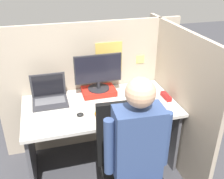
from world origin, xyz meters
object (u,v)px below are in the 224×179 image
object	(u,v)px
paper_box	(99,91)
laptop	(50,97)
monitor	(98,72)
carrot_toy	(98,117)
person	(140,155)
office_chair	(130,167)
stapler	(166,96)

from	to	relation	value
paper_box	laptop	bearing A→B (deg)	-175.57
monitor	laptop	distance (m)	0.53
paper_box	monitor	xyz separation A→B (m)	(-0.00, 0.00, 0.22)
carrot_toy	person	xyz separation A→B (m)	(0.17, -0.58, 0.02)
paper_box	office_chair	world-z (taller)	office_chair
monitor	laptop	xyz separation A→B (m)	(-0.50, -0.04, -0.19)
person	carrot_toy	bearing A→B (deg)	105.98
monitor	person	xyz separation A→B (m)	(0.05, -1.04, -0.20)
monitor	person	bearing A→B (deg)	-87.08
paper_box	laptop	distance (m)	0.50
laptop	stapler	distance (m)	1.15
monitor	office_chair	bearing A→B (deg)	-87.15
paper_box	office_chair	distance (m)	0.92
monitor	stapler	distance (m)	0.72
paper_box	laptop	world-z (taller)	laptop
monitor	office_chair	world-z (taller)	monitor
office_chair	laptop	bearing A→B (deg)	122.62
stapler	person	bearing A→B (deg)	-126.91
person	office_chair	bearing A→B (deg)	93.31
stapler	carrot_toy	distance (m)	0.76
stapler	carrot_toy	bearing A→B (deg)	-166.43
carrot_toy	monitor	bearing A→B (deg)	76.08
paper_box	monitor	distance (m)	0.22
laptop	stapler	bearing A→B (deg)	-12.06
laptop	carrot_toy	bearing A→B (deg)	-47.47
stapler	laptop	bearing A→B (deg)	167.94
monitor	person	distance (m)	1.06
laptop	carrot_toy	size ratio (longest dim) A/B	2.32
paper_box	carrot_toy	world-z (taller)	paper_box
monitor	stapler	world-z (taller)	monitor
monitor	person	world-z (taller)	person
monitor	person	size ratio (longest dim) A/B	0.36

